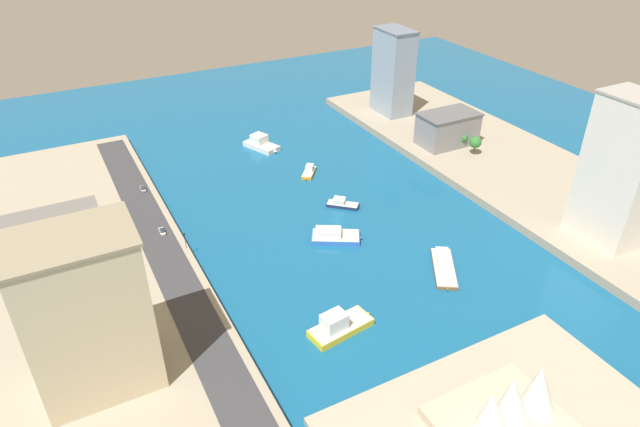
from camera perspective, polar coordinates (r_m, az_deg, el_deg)
The scene contains 20 objects.
ground_plane at distance 227.86m, azimuth 1.65°, elevation -0.70°, with size 440.00×440.00×0.00m, color #145684.
quay_west at distance 280.17m, azimuth 18.88°, elevation 4.44°, with size 70.00×240.00×3.57m, color #9E937F.
quay_east at distance 205.93m, azimuth -22.20°, elevation -6.75°, with size 70.00×240.00×3.57m, color #9E937F.
road_strip at distance 206.59m, azimuth -15.26°, elevation -4.53°, with size 12.81×228.00×0.15m, color #38383D.
ferry_white_commuter at distance 289.79m, azimuth -6.03°, elevation 7.08°, with size 14.97×21.02×7.01m.
ferry_yellow_fast at distance 174.91m, azimuth 1.94°, elevation -11.31°, with size 22.45×11.14×7.73m.
barge_flat_brown at distance 205.72m, azimuth 12.47°, elevation -5.12°, with size 18.53×23.67×3.38m.
catamaran_blue at distance 215.39m, azimuth 1.41°, elevation -2.27°, with size 20.51×17.11×4.56m.
patrol_launch_navy at distance 236.80m, azimuth 2.23°, elevation 1.01°, with size 13.27×12.68×3.79m.
water_taxi_orange at distance 262.91m, azimuth -1.12°, elevation 4.32°, with size 11.15×12.26×4.00m.
warehouse_low_gray at distance 289.76m, azimuth 12.85°, elevation 8.43°, with size 29.13×18.00×16.10m.
carpark_squat_concrete at distance 225.62m, azimuth -25.89°, elevation -1.62°, with size 36.59×15.62×12.66m.
office_block_beige at distance 153.45m, azimuth -22.57°, elevation -9.46°, with size 30.18×21.59×46.40m.
tower_tall_glass at distance 321.18m, azimuth 7.45°, elevation 14.11°, with size 14.85×23.33×46.42m.
hotel_broad_white at distance 224.15m, azimuth 28.31°, elevation 3.79°, with size 17.00×25.07×55.04m.
van_white at distance 221.24m, azimuth -15.78°, elevation -1.74°, with size 2.06×5.20×1.49m.
sedan_silver at distance 253.19m, azimuth -17.59°, elevation 2.42°, with size 2.04×4.99×1.64m.
traffic_light_waterfront at distance 208.64m, azimuth -13.59°, elevation -2.45°, with size 0.36×0.36×6.50m.
opera_landmark at distance 151.51m, azimuth 18.81°, elevation -18.53°, with size 31.95×28.60×20.64m.
park_tree_cluster at distance 287.61m, azimuth 14.12°, elevation 7.59°, with size 8.69×21.91×9.37m.
Camera 1 is at (95.32, 167.71, 121.29)m, focal length 31.45 mm.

